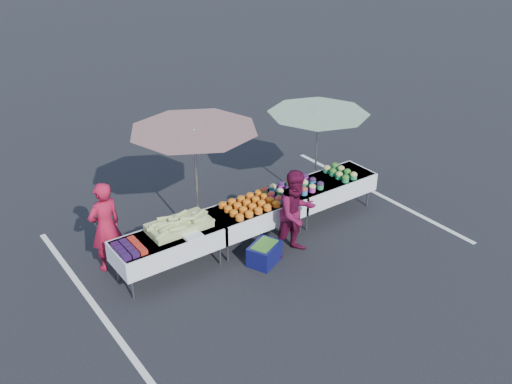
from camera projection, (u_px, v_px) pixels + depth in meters
ground at (256, 239)px, 10.67m from camera, size 80.00×80.00×0.00m
stripe_left at (92, 303)px, 9.01m from camera, size 0.10×5.00×0.00m
stripe_right at (376, 193)px, 12.33m from camera, size 0.10×5.00×0.00m
table_left at (168, 243)px, 9.47m from camera, size 1.86×0.81×0.75m
table_center at (256, 212)px, 10.40m from camera, size 1.86×0.81×0.75m
table_right at (329, 186)px, 11.33m from camera, size 1.86×0.81×0.75m
berry_punnets at (129, 248)px, 8.96m from camera, size 0.40×0.54×0.08m
corn_pile at (179, 224)px, 9.51m from camera, size 1.16×0.57×0.26m
plastic_bags at (192, 236)px, 9.32m from camera, size 0.30×0.25×0.05m
carrot_bowls at (250, 204)px, 10.22m from camera, size 0.95×0.69×0.11m
potato_cups at (293, 188)px, 10.73m from camera, size 1.14×0.58×0.16m
bean_baskets at (340, 172)px, 11.35m from camera, size 0.36×0.68×0.15m
vendor at (105, 227)px, 9.52m from camera, size 0.65×0.49×1.61m
customer at (296, 213)px, 9.93m from camera, size 0.81×0.65×1.61m
umbrella_left at (194, 140)px, 9.61m from camera, size 2.43×2.43×2.27m
umbrella_right at (318, 121)px, 11.02m from camera, size 2.09×2.09×2.03m
storage_bin at (264, 253)px, 9.91m from camera, size 0.69×0.61×0.37m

